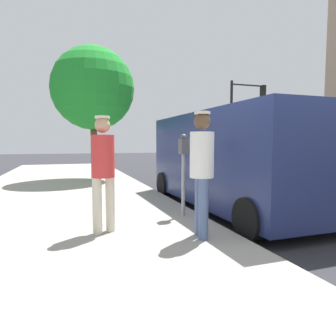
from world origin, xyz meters
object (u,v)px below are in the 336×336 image
pedestrian_in_white (202,165)px  traffic_light_corner (243,110)px  parked_van (233,158)px  pedestrian_in_red (103,166)px  parking_meter_near (183,160)px  street_tree (93,89)px

pedestrian_in_white → traffic_light_corner: (-8.45, -12.30, 2.33)m
pedestrian_in_white → parked_van: 2.70m
pedestrian_in_red → parked_van: (-3.03, -1.41, -0.00)m
traffic_light_corner → parking_meter_near: bearing=53.2°
traffic_light_corner → pedestrian_in_white: bearing=55.5°
parking_meter_near → traffic_light_corner: traffic_light_corner is taller
traffic_light_corner → street_tree: traffic_light_corner is taller
parking_meter_near → pedestrian_in_red: bearing=22.0°
pedestrian_in_red → pedestrian_in_white: pedestrian_in_white is taller
parking_meter_near → parked_van: 1.70m
parking_meter_near → pedestrian_in_white: bearing=80.1°
pedestrian_in_red → pedestrian_in_white: 1.46m
parking_meter_near → street_tree: bearing=-80.3°
traffic_light_corner → street_tree: (9.30, 4.69, -0.05)m
pedestrian_in_white → parked_van: bearing=-129.7°
pedestrian_in_white → street_tree: (0.85, -7.60, 2.28)m
pedestrian_in_red → street_tree: size_ratio=0.36×
traffic_light_corner → street_tree: bearing=26.8°
pedestrian_in_red → traffic_light_corner: (-9.75, -11.63, 2.36)m
parking_meter_near → parked_van: size_ratio=0.29×
parking_meter_near → traffic_light_corner: (-8.23, -11.01, 2.34)m
parked_van → traffic_light_corner: traffic_light_corner is taller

